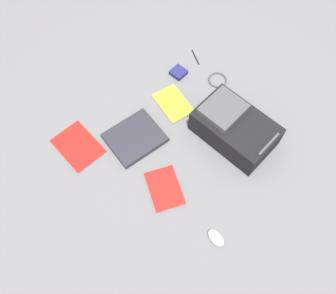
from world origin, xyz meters
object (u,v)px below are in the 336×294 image
Objects in this scene: book_red at (173,104)px; earbud_pouch at (178,72)px; laptop at (135,137)px; computer_mouse at (216,238)px; backpack at (234,128)px; book_comic at (165,188)px; pen_black at (196,57)px; cable_coil at (218,80)px; book_manual at (78,146)px.

earbud_pouch is (-0.17, -0.17, 0.01)m from book_red.
computer_mouse is at bearing 90.70° from laptop.
laptop is at bearing 25.32° from earbud_pouch.
book_comic is (0.51, 0.04, -0.08)m from backpack.
pen_black is at bearing -148.20° from book_red.
pen_black is at bearing -126.15° from computer_mouse.
cable_coil is 1.37× the size of earbud_pouch.
book_manual is (0.76, -0.46, -0.08)m from backpack.
backpack is 1.66× the size of book_manual.
computer_mouse reaches higher than book_red.
cable_coil is at bearing -150.62° from book_comic.
backpack is at bearing 88.03° from earbud_pouch.
book_manual is 0.95m from cable_coil.
pen_black is (-0.65, -0.99, -0.02)m from computer_mouse.
earbud_pouch is at bearing -48.05° from cable_coil.
backpack is 0.62m from pen_black.
computer_mouse is 1.13× the size of earbud_pouch.
book_comic is (-0.25, 0.50, -0.00)m from book_manual.
earbud_pouch is (-0.02, -0.54, -0.07)m from backpack.
cable_coil is at bearing 173.63° from book_manual.
earbud_pouch is (-0.78, -0.08, 0.01)m from book_manual.
book_red is 2.48× the size of computer_mouse.
computer_mouse is at bearing 63.29° from earbud_pouch.
earbud_pouch reaches higher than book_red.
laptop is at bearing 3.75° from cable_coil.
earbud_pouch is (0.17, -0.19, 0.01)m from cable_coil.
book_manual is 3.37× the size of earbud_pouch.
computer_mouse is 1.00m from cable_coil.
book_red is 0.34m from cable_coil.
book_comic is (0.04, 0.35, -0.01)m from laptop.
book_comic reaches higher than pen_black.
cable_coil is at bearing 131.95° from earbud_pouch.
laptop is 1.04× the size of book_manual.
pen_black is (-0.95, -0.12, -0.00)m from book_manual.
backpack is 1.99× the size of book_red.
laptop is at bearing 22.51° from pen_black.
computer_mouse reaches higher than cable_coil.
earbud_pouch reaches higher than book_comic.
computer_mouse is (-0.30, 0.87, 0.01)m from book_manual.
book_manual is 0.96m from pen_black.
book_red is 0.84m from computer_mouse.
earbud_pouch is at bearing -91.97° from backpack.
earbud_pouch is (0.17, 0.04, 0.01)m from pen_black.
earbud_pouch is (-0.48, -0.95, -0.01)m from computer_mouse.
book_red is at bearing 31.80° from pen_black.
backpack reaches higher than book_manual.
laptop is 0.33m from book_manual.
pen_black is at bearing -108.06° from backpack.
book_manual is (0.29, -0.15, -0.01)m from laptop.
book_manual is at bearing -31.22° from backpack.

